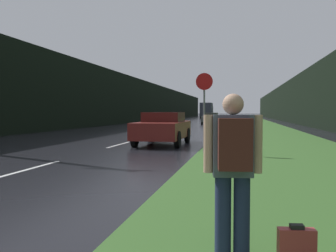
{
  "coord_description": "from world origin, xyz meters",
  "views": [
    {
      "loc": [
        5.35,
        -1.69,
        1.49
      ],
      "look_at": [
        2.18,
        13.89,
        0.85
      ],
      "focal_mm": 38.0,
      "sensor_mm": 36.0,
      "label": 1
    }
  ],
  "objects_px": {
    "suitcase": "(297,249)",
    "car_passing_far": "(211,118)",
    "stop_sign": "(204,106)",
    "car_passing_near": "(163,128)",
    "hitchhiker_with_backpack": "(233,165)",
    "delivery_truck": "(207,110)"
  },
  "relations": [
    {
      "from": "stop_sign",
      "to": "car_passing_near",
      "type": "xyz_separation_m",
      "value": [
        -2.17,
        3.08,
        -0.94
      ]
    },
    {
      "from": "car_passing_near",
      "to": "delivery_truck",
      "type": "bearing_deg",
      "value": -86.52
    },
    {
      "from": "stop_sign",
      "to": "delivery_truck",
      "type": "xyz_separation_m",
      "value": [
        -6.01,
        66.25,
        0.12
      ]
    },
    {
      "from": "stop_sign",
      "to": "car_passing_far",
      "type": "distance_m",
      "value": 29.66
    },
    {
      "from": "suitcase",
      "to": "car_passing_far",
      "type": "distance_m",
      "value": 38.96
    },
    {
      "from": "delivery_truck",
      "to": "car_passing_far",
      "type": "bearing_deg",
      "value": -84.02
    },
    {
      "from": "stop_sign",
      "to": "suitcase",
      "type": "bearing_deg",
      "value": -79.02
    },
    {
      "from": "hitchhiker_with_backpack",
      "to": "suitcase",
      "type": "relative_size",
      "value": 3.83
    },
    {
      "from": "suitcase",
      "to": "car_passing_near",
      "type": "relative_size",
      "value": 0.1
    },
    {
      "from": "stop_sign",
      "to": "hitchhiker_with_backpack",
      "type": "distance_m",
      "value": 9.21
    },
    {
      "from": "hitchhiker_with_backpack",
      "to": "car_passing_near",
      "type": "distance_m",
      "value": 12.64
    },
    {
      "from": "stop_sign",
      "to": "car_passing_far",
      "type": "bearing_deg",
      "value": 94.2
    },
    {
      "from": "car_passing_far",
      "to": "delivery_truck",
      "type": "relative_size",
      "value": 0.54
    },
    {
      "from": "delivery_truck",
      "to": "suitcase",
      "type": "bearing_deg",
      "value": -84.1
    },
    {
      "from": "hitchhiker_with_backpack",
      "to": "delivery_truck",
      "type": "distance_m",
      "value": 75.7
    },
    {
      "from": "hitchhiker_with_backpack",
      "to": "car_passing_near",
      "type": "bearing_deg",
      "value": 98.54
    },
    {
      "from": "suitcase",
      "to": "car_passing_far",
      "type": "bearing_deg",
      "value": 88.94
    },
    {
      "from": "hitchhiker_with_backpack",
      "to": "car_passing_far",
      "type": "relative_size",
      "value": 0.4
    },
    {
      "from": "suitcase",
      "to": "car_passing_far",
      "type": "xyz_separation_m",
      "value": [
        -3.95,
        38.76,
        0.5
      ]
    },
    {
      "from": "car_passing_near",
      "to": "suitcase",
      "type": "bearing_deg",
      "value": 107.85
    },
    {
      "from": "hitchhiker_with_backpack",
      "to": "suitcase",
      "type": "bearing_deg",
      "value": -15.68
    },
    {
      "from": "suitcase",
      "to": "car_passing_near",
      "type": "distance_m",
      "value": 12.9
    }
  ]
}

